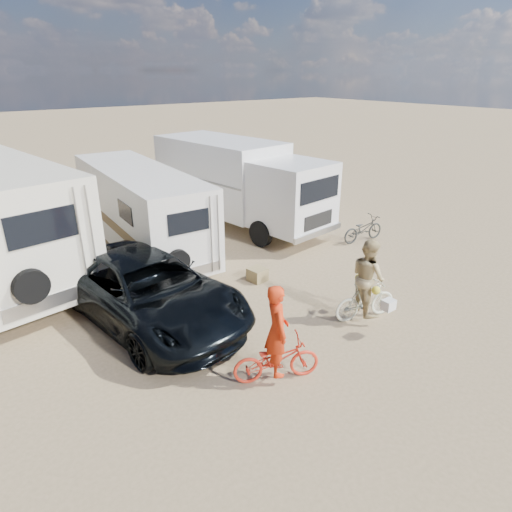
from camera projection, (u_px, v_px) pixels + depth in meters
ground at (287, 333)px, 10.26m from camera, size 140.00×140.00×0.00m
rv_main at (141, 212)px, 14.42m from camera, size 2.59×7.40×2.74m
box_truck at (240, 184)px, 16.99m from camera, size 3.43×7.91×3.16m
dark_suv at (148, 290)px, 10.54m from camera, size 3.36×6.04×1.60m
bike_man at (276, 360)px, 8.57m from camera, size 1.79×1.26×0.89m
bike_woman at (365, 300)px, 10.71m from camera, size 1.68×0.90×0.97m
rider_man at (277, 338)px, 8.39m from camera, size 0.69×0.80×1.86m
rider_woman at (367, 284)px, 10.54m from camera, size 0.93×1.07×1.86m
bike_parked at (363, 229)px, 15.62m from camera, size 1.76×0.79×0.90m
cooler at (210, 261)px, 13.57m from camera, size 0.56×0.44×0.42m
crate at (257, 275)px, 12.76m from camera, size 0.52×0.52×0.37m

